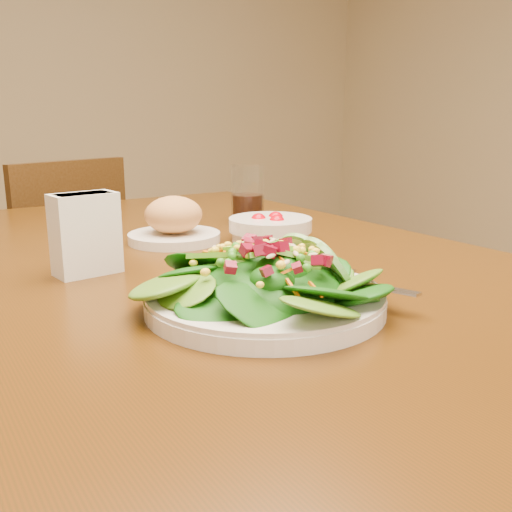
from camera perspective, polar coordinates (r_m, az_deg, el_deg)
name	(u,v)px	position (r m, az deg, el deg)	size (l,w,h in m)	color
dining_table	(205,312)	(1.00, -5.15, -5.56)	(0.90, 1.40, 0.75)	#422107
chair_far	(56,286)	(1.92, -19.35, -2.88)	(0.50, 0.50, 0.85)	#3A260F
salad_plate	(272,283)	(0.70, 1.60, -2.73)	(0.29, 0.29, 0.08)	silver
bread_plate	(174,223)	(1.07, -8.22, 3.25)	(0.17, 0.17, 0.09)	silver
tomato_bowl	(270,228)	(1.07, 1.44, 2.77)	(0.16, 0.16, 0.05)	silver
drinking_glass	(248,199)	(1.24, -0.85, 5.74)	(0.07, 0.07, 0.13)	silver
napkin_holder	(85,232)	(0.87, -16.70, 2.33)	(0.10, 0.06, 0.12)	white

